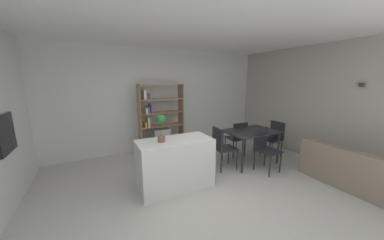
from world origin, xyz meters
The scene contains 15 objects.
ground_plane centered at (0.00, 0.00, 0.00)m, with size 9.42×9.42×0.00m, color beige.
ceiling_slab centered at (0.00, 0.00, 2.82)m, with size 6.85×5.63×0.06m.
back_partition centered at (0.00, 2.79, 1.40)m, with size 6.85×0.06×2.79m, color silver.
right_partition_gray centered at (3.39, 0.00, 1.40)m, with size 0.06×5.63×2.79m, color #B2ADA3.
built_in_oven centered at (-2.67, 1.16, 1.20)m, with size 0.06×0.59×0.59m.
kitchen_island centered at (-0.22, 0.58, 0.46)m, with size 1.34×0.64×0.91m, color silver.
potted_plant_on_island centered at (-0.47, 0.58, 1.20)m, with size 0.15×0.15×0.48m.
open_bookshelf centered at (0.07, 2.43, 0.87)m, with size 1.18×0.36×1.85m.
dining_table centered at (1.78, 0.78, 0.71)m, with size 1.20×0.85×0.79m.
dining_chair_island_side centered at (0.96, 0.79, 0.56)m, with size 0.50×0.47×0.95m.
dining_chair_window_side centered at (2.60, 0.79, 0.55)m, with size 0.44×0.42×0.92m.
dining_chair_near centered at (1.77, 0.34, 0.56)m, with size 0.47×0.49×0.94m.
dining_chair_far centered at (1.78, 1.23, 0.54)m, with size 0.45×0.47×0.91m.
sofa centered at (2.78, -1.12, 0.26)m, with size 0.87×2.08×0.76m.
wall_sconce_back centered at (3.31, -0.57, 1.87)m, with size 0.08×0.08×0.08m.
Camera 1 is at (-1.45, -2.56, 1.99)m, focal length 18.24 mm.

